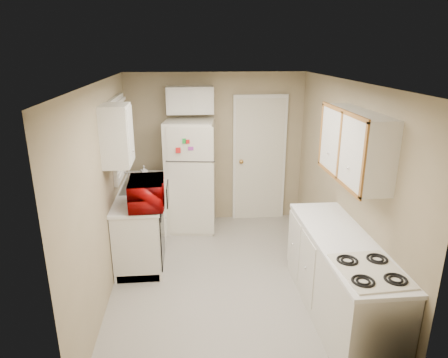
{
  "coord_description": "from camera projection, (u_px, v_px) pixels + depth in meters",
  "views": [
    {
      "loc": [
        -0.44,
        -4.32,
        2.75
      ],
      "look_at": [
        0.0,
        0.5,
        1.15
      ],
      "focal_mm": 32.0,
      "sensor_mm": 36.0,
      "label": 1
    }
  ],
  "objects": [
    {
      "name": "interior_door",
      "position": [
        259.0,
        159.0,
        6.49
      ],
      "size": [
        0.86,
        0.06,
        2.08
      ],
      "primitive_type": "cube",
      "color": "beige",
      "rests_on": "floor"
    },
    {
      "name": "sink",
      "position": [
        143.0,
        189.0,
        5.61
      ],
      "size": [
        0.54,
        0.74,
        0.16
      ],
      "primitive_type": "cube",
      "color": "gray",
      "rests_on": "left_counter"
    },
    {
      "name": "soap_bottle",
      "position": [
        144.0,
        172.0,
        5.9
      ],
      "size": [
        0.11,
        0.12,
        0.19
      ],
      "primitive_type": "imported",
      "rotation": [
        0.0,
        0.0,
        0.4
      ],
      "color": "white",
      "rests_on": "left_counter"
    },
    {
      "name": "window_blinds",
      "position": [
        120.0,
        137.0,
        5.36
      ],
      "size": [
        0.1,
        0.98,
        1.08
      ],
      "primitive_type": "cube",
      "color": "silver",
      "rests_on": "wall_left"
    },
    {
      "name": "stove",
      "position": [
        364.0,
        320.0,
        3.62
      ],
      "size": [
        0.56,
        0.68,
        0.79
      ],
      "primitive_type": "cube",
      "rotation": [
        0.0,
        0.0,
        0.06
      ],
      "color": "beige",
      "rests_on": "floor"
    },
    {
      "name": "wall_right",
      "position": [
        345.0,
        185.0,
        4.73
      ],
      "size": [
        3.8,
        3.8,
        0.0
      ],
      "primitive_type": "plane",
      "color": "tan",
      "rests_on": "floor"
    },
    {
      "name": "right_counter",
      "position": [
        340.0,
        278.0,
        4.18
      ],
      "size": [
        0.6,
        2.0,
        0.9
      ],
      "primitive_type": "cube",
      "color": "silver",
      "rests_on": "floor"
    },
    {
      "name": "dishwasher",
      "position": [
        162.0,
        235.0,
        5.05
      ],
      "size": [
        0.03,
        0.58,
        0.72
      ],
      "primitive_type": "cube",
      "color": "black",
      "rests_on": "floor"
    },
    {
      "name": "refrigerator",
      "position": [
        191.0,
        176.0,
        6.17
      ],
      "size": [
        0.8,
        0.78,
        1.73
      ],
      "primitive_type": "cube",
      "rotation": [
        0.0,
        0.0,
        -0.13
      ],
      "color": "beige",
      "rests_on": "floor"
    },
    {
      "name": "upper_cabinet_left",
      "position": [
        117.0,
        135.0,
        4.52
      ],
      "size": [
        0.3,
        0.45,
        0.7
      ],
      "primitive_type": "cube",
      "color": "silver",
      "rests_on": "wall_left"
    },
    {
      "name": "wall_back",
      "position": [
        216.0,
        149.0,
        6.41
      ],
      "size": [
        2.8,
        2.8,
        0.0
      ],
      "primitive_type": "plane",
      "color": "tan",
      "rests_on": "floor"
    },
    {
      "name": "left_counter",
      "position": [
        144.0,
        220.0,
        5.6
      ],
      "size": [
        0.6,
        1.8,
        0.9
      ],
      "primitive_type": "cube",
      "color": "silver",
      "rests_on": "floor"
    },
    {
      "name": "cabinet_over_fridge",
      "position": [
        190.0,
        100.0,
        5.98
      ],
      "size": [
        0.7,
        0.3,
        0.4
      ],
      "primitive_type": "cube",
      "color": "silver",
      "rests_on": "wall_back"
    },
    {
      "name": "upper_cabinet_right",
      "position": [
        355.0,
        146.0,
        4.06
      ],
      "size": [
        0.3,
        1.2,
        0.7
      ],
      "primitive_type": "cube",
      "color": "silver",
      "rests_on": "wall_right"
    },
    {
      "name": "microwave",
      "position": [
        147.0,
        194.0,
        4.85
      ],
      "size": [
        0.63,
        0.37,
        0.41
      ],
      "primitive_type": "imported",
      "rotation": [
        0.0,
        0.0,
        1.62
      ],
      "color": "#840304",
      "rests_on": "left_counter"
    },
    {
      "name": "floor",
      "position": [
        228.0,
        279.0,
        4.99
      ],
      "size": [
        3.8,
        3.8,
        0.0
      ],
      "primitive_type": "plane",
      "color": "#B5AFA6",
      "rests_on": "ground"
    },
    {
      "name": "wall_front",
      "position": [
        255.0,
        278.0,
        2.81
      ],
      "size": [
        2.8,
        2.8,
        0.0
      ],
      "primitive_type": "plane",
      "color": "tan",
      "rests_on": "floor"
    },
    {
      "name": "ceiling",
      "position": [
        228.0,
        82.0,
        4.23
      ],
      "size": [
        3.8,
        3.8,
        0.0
      ],
      "primitive_type": "plane",
      "color": "white",
      "rests_on": "floor"
    },
    {
      "name": "wall_left",
      "position": [
        104.0,
        192.0,
        4.49
      ],
      "size": [
        3.8,
        3.8,
        0.0
      ],
      "primitive_type": "plane",
      "color": "tan",
      "rests_on": "floor"
    }
  ]
}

